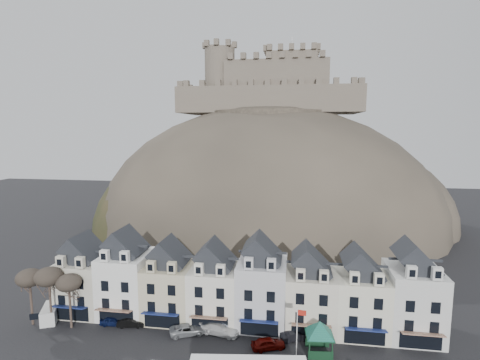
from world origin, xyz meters
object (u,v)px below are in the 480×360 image
car_black (131,322)px  car_white (220,328)px  car_maroon (268,343)px  car_silver (188,329)px  bus_shelter (320,328)px  white_van (50,313)px  car_charcoal (296,335)px  flagpole (298,334)px  car_navy (113,321)px

car_black → car_white: bearing=-99.8°
car_white → car_maroon: (6.80, -2.50, -0.04)m
car_silver → car_white: size_ratio=0.90×
bus_shelter → white_van: bus_shelter is taller
car_maroon → bus_shelter: bearing=-110.7°
bus_shelter → car_black: 26.18m
car_silver → car_maroon: 11.23m
car_silver → car_charcoal: (14.52, 0.72, -0.03)m
car_silver → bus_shelter: bearing=-119.4°
bus_shelter → car_charcoal: size_ratio=1.67×
car_silver → car_white: bearing=-104.0°
bus_shelter → flagpole: 4.32m
car_navy → car_maroon: (22.29, -2.50, 0.11)m
car_navy → car_maroon: bearing=-101.1°
white_van → car_navy: (9.76, -0.00, -0.41)m
white_van → car_white: 25.25m
car_black → car_white: car_white is taller
white_van → car_maroon: 32.15m
car_charcoal → car_silver: bearing=69.6°
car_navy → car_black: car_navy is taller
bus_shelter → car_silver: 17.70m
flagpole → car_maroon: bearing=138.1°
car_black → flagpole: bearing=-113.7°
flagpole → car_charcoal: (-0.17, 5.73, -3.58)m
bus_shelter → flagpole: bearing=-135.2°
car_black → white_van: bearing=80.2°
car_white → car_maroon: car_white is taller
car_white → car_charcoal: car_white is taller
car_navy → bus_shelter: bearing=-99.7°
white_van → car_black: (12.45, -0.00, -0.41)m
bus_shelter → white_van: 38.52m
car_navy → car_maroon: car_maroon is taller
flagpole → car_black: 24.17m
car_navy → car_maroon: size_ratio=0.85×
flagpole → car_charcoal: bearing=91.7°
car_black → car_maroon: size_ratio=0.88×
bus_shelter → flagpole: flagpole is taller
white_van → car_navy: 9.77m
white_van → bus_shelter: bearing=-27.7°
bus_shelter → car_black: (-25.92, 2.50, -2.67)m
car_charcoal → flagpole: bearing=158.5°
bus_shelter → car_navy: size_ratio=1.80×
bus_shelter → car_silver: (-17.41, 1.78, -2.62)m
flagpole → car_black: flagpole is taller
flagpole → car_black: bearing=166.1°
car_maroon → car_charcoal: car_maroon is taller
flagpole → car_black: (-23.20, 5.73, -3.61)m
white_van → flagpole: bearing=-33.1°
flagpole → car_navy: bearing=167.5°
white_van → car_charcoal: (35.48, -0.00, -0.38)m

